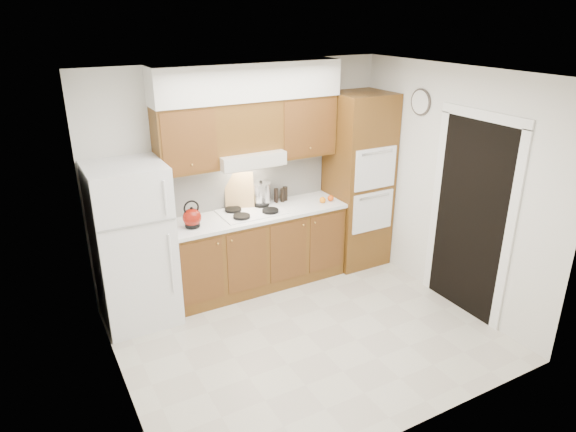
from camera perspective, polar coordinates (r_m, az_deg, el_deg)
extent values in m
plane|color=beige|center=(5.43, 2.02, -12.99)|extent=(3.60, 3.60, 0.00)
plane|color=white|center=(4.48, 2.47, 15.42)|extent=(3.60, 3.60, 0.00)
cube|color=silver|center=(6.06, -5.09, 4.51)|extent=(3.60, 0.02, 2.60)
cube|color=silver|center=(4.25, -19.18, -4.56)|extent=(0.02, 3.00, 2.60)
cube|color=silver|center=(5.89, 17.47, 3.01)|extent=(0.02, 3.00, 2.60)
cube|color=white|center=(5.51, -16.84, -3.14)|extent=(0.75, 0.72, 1.72)
cube|color=brown|center=(6.13, -3.46, -3.80)|extent=(2.11, 0.60, 0.90)
cube|color=white|center=(5.93, -3.52, 0.26)|extent=(2.13, 0.62, 0.04)
cube|color=white|center=(6.09, -4.79, 3.79)|extent=(2.11, 0.03, 0.56)
cube|color=brown|center=(6.55, 7.76, 3.88)|extent=(0.70, 0.65, 2.20)
cube|color=brown|center=(5.53, -11.42, 8.36)|extent=(0.63, 0.33, 0.70)
cube|color=brown|center=(6.10, 1.62, 10.02)|extent=(0.73, 0.33, 0.70)
cube|color=silver|center=(5.78, -4.49, 6.49)|extent=(0.75, 0.45, 0.15)
cube|color=brown|center=(5.75, -4.84, 9.99)|extent=(0.75, 0.33, 0.55)
cube|color=silver|center=(5.68, -4.46, 14.71)|extent=(2.13, 0.36, 0.40)
cube|color=white|center=(5.92, -4.05, 0.47)|extent=(0.74, 0.50, 0.01)
cube|color=black|center=(5.74, 19.56, -0.39)|extent=(0.02, 0.90, 2.10)
cylinder|color=#3F3833|center=(6.06, 14.54, 12.16)|extent=(0.02, 0.30, 0.30)
sphere|color=maroon|center=(5.56, -10.62, -0.17)|extent=(0.21, 0.21, 0.20)
cube|color=tan|center=(6.01, -5.43, 2.72)|extent=(0.35, 0.21, 0.44)
cylinder|color=silver|center=(6.10, -3.01, 2.57)|extent=(0.30, 0.30, 0.23)
cylinder|color=black|center=(6.18, -1.34, 2.29)|extent=(0.06, 0.06, 0.18)
cylinder|color=black|center=(6.21, -0.62, 2.32)|extent=(0.06, 0.06, 0.17)
cylinder|color=black|center=(6.26, -0.32, 2.51)|extent=(0.08, 0.08, 0.17)
sphere|color=#F0570C|center=(6.27, 4.76, 1.99)|extent=(0.10, 0.10, 0.08)
sphere|color=#FF9F0D|center=(6.20, 3.86, 1.79)|extent=(0.10, 0.10, 0.08)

